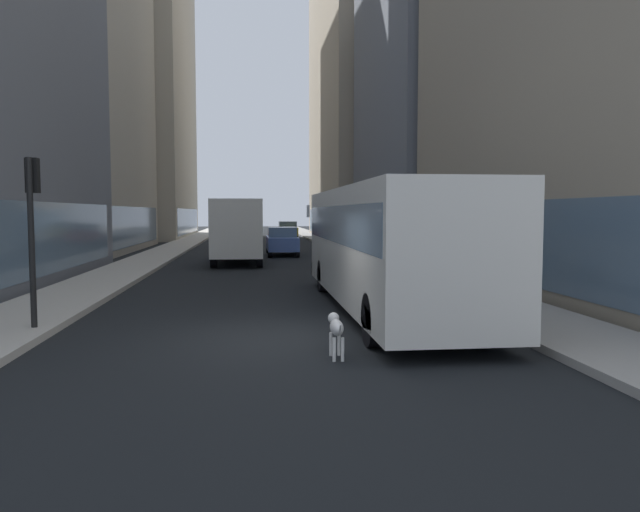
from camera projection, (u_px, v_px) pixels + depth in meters
ground_plane at (259, 244)px, 46.48m from camera, size 120.00×120.00×0.00m
sidewalk_left at (183, 244)px, 45.83m from camera, size 2.40×110.00×0.15m
sidewalk_right at (332, 243)px, 47.12m from camera, size 2.40×110.00×0.15m
building_left_far at (131, 48)px, 57.93m from camera, size 10.35×20.51×36.55m
building_right_far at (382, 75)px, 57.17m from camera, size 11.66×23.36×31.07m
transit_bus at (385, 240)px, 15.13m from camera, size 2.78×11.53×3.05m
car_red_coupe at (243, 233)px, 47.30m from camera, size 1.85×4.21×1.62m
car_yellow_taxi at (287, 230)px, 56.09m from camera, size 1.75×4.08×1.62m
car_blue_hatchback at (282, 241)px, 34.51m from camera, size 1.70×4.72×1.62m
box_truck at (238, 229)px, 29.24m from camera, size 2.30×7.50×3.05m
dalmatian_dog at (336, 328)px, 10.17m from camera, size 0.22×0.96×0.72m
pedestrian_with_handbag at (426, 252)px, 21.75m from camera, size 0.45×0.34×1.69m
pedestrian_in_coat at (415, 253)px, 21.56m from camera, size 0.34×0.34×1.69m
traffic_light_near at (32, 214)px, 12.04m from camera, size 0.24×0.41×3.40m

